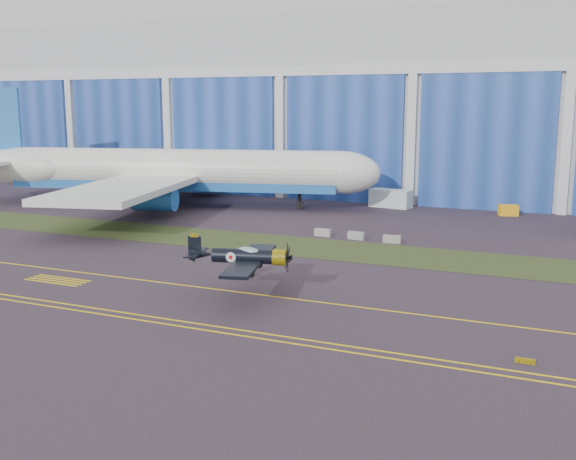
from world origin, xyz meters
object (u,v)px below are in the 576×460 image
at_px(jetliner, 172,125).
at_px(shipping_container, 391,198).
at_px(tug, 508,210).
at_px(warbird, 243,256).

relative_size(jetliner, shipping_container, 13.33).
bearing_deg(tug, jetliner, 172.48).
bearing_deg(jetliner, shipping_container, 6.98).
bearing_deg(warbird, tug, 58.72).
bearing_deg(tug, warbird, -126.95).
bearing_deg(warbird, shipping_container, 77.50).
distance_m(jetliner, tug, 51.12).
bearing_deg(shipping_container, jetliner, -149.86).
bearing_deg(jetliner, tug, -0.97).
distance_m(warbird, jetliner, 52.97).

